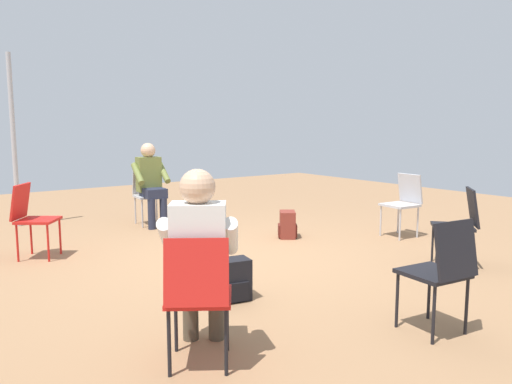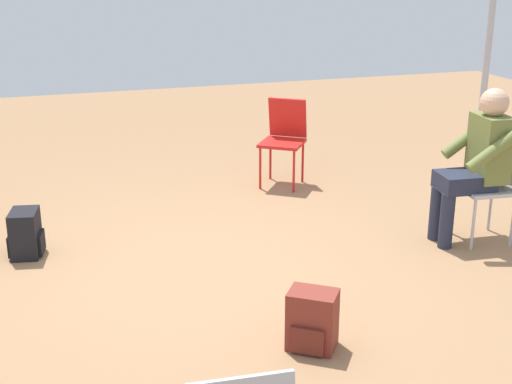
% 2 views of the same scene
% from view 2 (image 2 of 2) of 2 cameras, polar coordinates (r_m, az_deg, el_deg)
% --- Properties ---
extents(ground_plane, '(14.76, 14.76, 0.00)m').
position_cam_2_polar(ground_plane, '(5.18, -4.77, -6.80)').
color(ground_plane, '#99704C').
extents(chair_east, '(0.47, 0.44, 0.85)m').
position_cam_2_polar(chair_east, '(5.96, 18.53, 0.86)').
color(chair_east, '#B7B7BC').
rests_on(chair_east, ground).
extents(chair_northeast, '(0.57, 0.58, 0.85)m').
position_cam_2_polar(chair_northeast, '(7.06, 2.27, 4.54)').
color(chair_northeast, red).
rests_on(chair_northeast, ground).
extents(person_in_olive, '(0.55, 0.53, 1.24)m').
position_cam_2_polar(person_in_olive, '(5.82, 17.31, 2.61)').
color(person_in_olive, '#23283D').
rests_on(person_in_olive, ground).
extents(backpack_near_laptop_user, '(0.28, 0.31, 0.36)m').
position_cam_2_polar(backpack_near_laptop_user, '(5.73, -17.94, -3.38)').
color(backpack_near_laptop_user, black).
rests_on(backpack_near_laptop_user, ground).
extents(backpack_by_empty_chair, '(0.34, 0.33, 0.36)m').
position_cam_2_polar(backpack_by_empty_chair, '(4.26, 4.53, -10.41)').
color(backpack_by_empty_chair, maroon).
rests_on(backpack_by_empty_chair, ground).
extents(tent_pole_far, '(0.07, 0.07, 2.55)m').
position_cam_2_polar(tent_pole_far, '(7.68, 18.06, 10.73)').
color(tent_pole_far, '#B2B2B7').
rests_on(tent_pole_far, ground).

